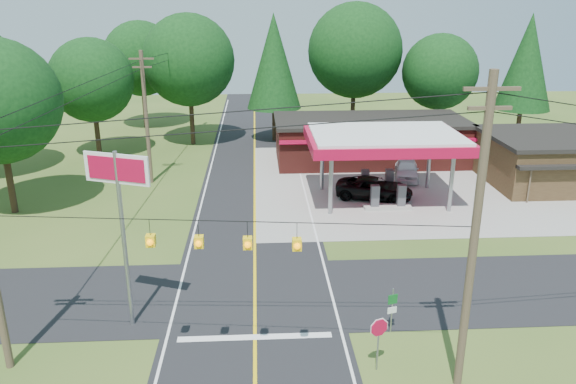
{
  "coord_description": "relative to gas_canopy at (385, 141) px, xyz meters",
  "views": [
    {
      "loc": [
        0.24,
        -23.96,
        13.54
      ],
      "look_at": [
        2.0,
        7.0,
        2.8
      ],
      "focal_mm": 35.0,
      "sensor_mm": 36.0,
      "label": 1
    }
  ],
  "objects": [
    {
      "name": "utility_pole_far_left",
      "position": [
        -17.0,
        5.0,
        0.93
      ],
      "size": [
        1.8,
        0.3,
        10.0
      ],
      "color": "#473828",
      "rests_on": "ground"
    },
    {
      "name": "treeline_backdrop",
      "position": [
        -8.18,
        11.01,
        3.22
      ],
      "size": [
        70.27,
        51.59,
        13.3
      ],
      "color": "#332316",
      "rests_on": "ground"
    },
    {
      "name": "utility_pole_north",
      "position": [
        -15.5,
        22.0,
        0.48
      ],
      "size": [
        0.3,
        0.3,
        9.5
      ],
      "color": "#473828",
      "rests_on": "ground"
    },
    {
      "name": "octagonal_stop_sign",
      "position": [
        -4.32,
        -19.01,
        -2.59
      ],
      "size": [
        0.76,
        0.31,
        2.27
      ],
      "color": "gray",
      "rests_on": "ground"
    },
    {
      "name": "gas_canopy",
      "position": [
        0.0,
        0.0,
        0.0
      ],
      "size": [
        10.6,
        7.4,
        4.88
      ],
      "color": "gray",
      "rests_on": "ground"
    },
    {
      "name": "convenience_store",
      "position": [
        1.0,
        9.98,
        -2.35
      ],
      "size": [
        16.4,
        7.55,
        3.8
      ],
      "color": "#5B1E1A",
      "rests_on": "ground"
    },
    {
      "name": "utility_pole_near_right",
      "position": [
        -1.5,
        -20.0,
        1.69
      ],
      "size": [
        1.8,
        0.3,
        11.5
      ],
      "color": "#473828",
      "rests_on": "ground"
    },
    {
      "name": "ground",
      "position": [
        -9.0,
        -13.0,
        -4.27
      ],
      "size": [
        120.0,
        120.0,
        0.0
      ],
      "primitive_type": "plane",
      "color": "#35521C",
      "rests_on": "ground"
    },
    {
      "name": "lane_center_yellow",
      "position": [
        -9.0,
        -13.0,
        -4.24
      ],
      "size": [
        0.15,
        110.0,
        0.0
      ],
      "primitive_type": "cube",
      "color": "yellow",
      "rests_on": "main_highway"
    },
    {
      "name": "cross_road",
      "position": [
        -9.0,
        -13.0,
        -4.25
      ],
      "size": [
        70.0,
        7.0,
        0.02
      ],
      "primitive_type": "cube",
      "color": "black",
      "rests_on": "ground"
    },
    {
      "name": "suv_car",
      "position": [
        -0.5,
        0.32,
        -3.52
      ],
      "size": [
        6.72,
        6.72,
        1.5
      ],
      "primitive_type": "imported",
      "rotation": [
        0.0,
        0.0,
        1.28
      ],
      "color": "black",
      "rests_on": "ground"
    },
    {
      "name": "main_highway",
      "position": [
        -9.0,
        -13.0,
        -4.26
      ],
      "size": [
        8.0,
        120.0,
        0.02
      ],
      "primitive_type": "cube",
      "color": "black",
      "rests_on": "ground"
    },
    {
      "name": "route_sign_post",
      "position": [
        -3.2,
        -16.52,
        -3.02
      ],
      "size": [
        0.42,
        0.15,
        2.09
      ],
      "color": "gray",
      "rests_on": "ground"
    },
    {
      "name": "big_stop_sign",
      "position": [
        -14.36,
        -15.29,
        1.68
      ],
      "size": [
        2.75,
        1.11,
        7.85
      ],
      "color": "gray",
      "rests_on": "ground"
    },
    {
      "name": "overhead_beacons",
      "position": [
        -10.0,
        -19.0,
        1.95
      ],
      "size": [
        17.04,
        2.04,
        1.03
      ],
      "color": "black",
      "rests_on": "ground"
    },
    {
      "name": "sedan_car",
      "position": [
        3.0,
        4.83,
        -3.5
      ],
      "size": [
        5.36,
        5.36,
        1.53
      ],
      "primitive_type": "imported",
      "rotation": [
        0.0,
        0.0,
        -0.22
      ],
      "color": "white",
      "rests_on": "ground"
    }
  ]
}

